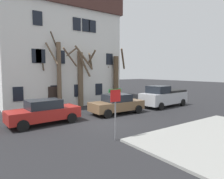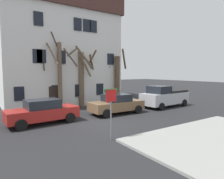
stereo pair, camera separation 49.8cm
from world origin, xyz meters
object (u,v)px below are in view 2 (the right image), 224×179
(tree_bare_far, at_px, (83,76))
(car_red_sedan, at_px, (43,111))
(car_brown_sedan, at_px, (116,104))
(street_sign_pole, at_px, (111,104))
(tree_bare_end, at_px, (117,77))
(building_main, at_px, (57,51))
(tree_bare_near, at_px, (51,71))
(pickup_truck_silver, at_px, (165,97))
(tree_bare_mid, at_px, (60,74))

(tree_bare_far, height_order, car_red_sedan, tree_bare_far)
(car_brown_sedan, bearing_deg, street_sign_pole, -127.35)
(tree_bare_far, xyz_separation_m, tree_bare_end, (4.09, -0.11, -0.19))
(building_main, relative_size, tree_bare_near, 1.77)
(tree_bare_near, xyz_separation_m, pickup_truck_silver, (9.57, -5.20, -2.47))
(car_red_sedan, relative_size, street_sign_pole, 1.80)
(tree_bare_mid, distance_m, street_sign_pole, 9.67)
(tree_bare_mid, bearing_deg, tree_bare_far, 8.37)
(tree_bare_far, bearing_deg, street_sign_pole, -107.58)
(tree_bare_near, bearing_deg, street_sign_pole, -90.89)
(car_brown_sedan, distance_m, pickup_truck_silver, 5.84)
(building_main, bearing_deg, car_red_sedan, -114.22)
(building_main, height_order, tree_bare_end, building_main)
(tree_bare_near, relative_size, pickup_truck_silver, 1.29)
(tree_bare_mid, xyz_separation_m, pickup_truck_silver, (8.97, -4.35, -2.27))
(tree_bare_near, xyz_separation_m, tree_bare_mid, (0.60, -0.85, -0.20))
(pickup_truck_silver, bearing_deg, tree_bare_end, 118.69)
(tree_bare_far, distance_m, tree_bare_end, 4.10)
(tree_bare_mid, height_order, tree_bare_end, tree_bare_mid)
(tree_bare_end, relative_size, car_brown_sedan, 1.30)
(tree_bare_end, bearing_deg, pickup_truck_silver, -61.31)
(car_red_sedan, height_order, street_sign_pole, street_sign_pole)
(tree_bare_mid, height_order, pickup_truck_silver, tree_bare_mid)
(tree_bare_mid, distance_m, car_brown_sedan, 5.96)
(tree_bare_mid, xyz_separation_m, car_red_sedan, (-2.74, -4.30, -2.47))
(tree_bare_mid, height_order, car_red_sedan, tree_bare_mid)
(car_brown_sedan, bearing_deg, tree_bare_far, 99.18)
(pickup_truck_silver, height_order, street_sign_pole, street_sign_pole)
(tree_bare_end, height_order, car_brown_sedan, tree_bare_end)
(tree_bare_end, xyz_separation_m, car_brown_sedan, (-3.32, -4.66, -2.02))
(building_main, distance_m, tree_bare_end, 7.44)
(tree_bare_near, height_order, street_sign_pole, tree_bare_near)
(car_red_sedan, bearing_deg, tree_bare_mid, 57.44)
(tree_bare_near, xyz_separation_m, car_red_sedan, (-2.14, -5.15, -2.66))
(car_red_sedan, distance_m, car_brown_sedan, 5.88)
(tree_bare_end, height_order, street_sign_pole, tree_bare_end)
(tree_bare_far, relative_size, car_red_sedan, 1.26)
(building_main, relative_size, car_red_sedan, 2.63)
(building_main, bearing_deg, tree_bare_near, -116.28)
(car_red_sedan, bearing_deg, building_main, 65.78)
(tree_bare_end, bearing_deg, street_sign_pole, -126.48)
(street_sign_pole, bearing_deg, tree_bare_near, 89.11)
(building_main, height_order, car_red_sedan, building_main)
(car_brown_sedan, bearing_deg, pickup_truck_silver, 0.69)
(tree_bare_mid, height_order, tree_bare_far, tree_bare_mid)
(building_main, distance_m, pickup_truck_silver, 12.80)
(building_main, height_order, tree_bare_mid, building_main)
(street_sign_pole, bearing_deg, tree_bare_far, 72.42)
(tree_bare_mid, relative_size, pickup_truck_silver, 1.13)
(building_main, height_order, tree_bare_far, building_main)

